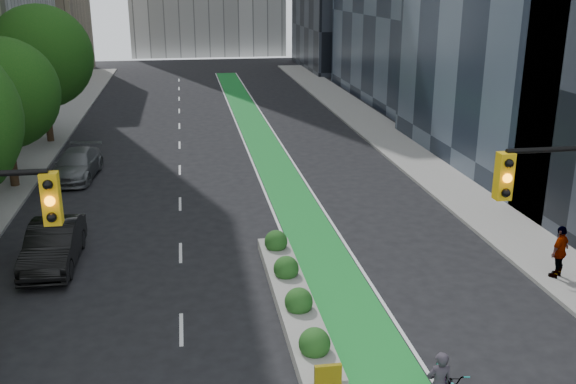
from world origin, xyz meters
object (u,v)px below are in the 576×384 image
object	(u,v)px
parked_car_left_mid	(53,245)
pedestrian_far	(560,252)
bicycle	(447,382)
median_planter	(293,294)
parked_car_left_far	(76,165)

from	to	relation	value
parked_car_left_mid	pedestrian_far	distance (m)	18.61
parked_car_left_mid	bicycle	bearing A→B (deg)	-41.64
median_planter	parked_car_left_mid	distance (m)	9.59
median_planter	bicycle	world-z (taller)	bicycle
bicycle	parked_car_left_far	size ratio (longest dim) A/B	0.41
median_planter	parked_car_left_mid	xyz separation A→B (m)	(-8.40, 4.60, 0.44)
bicycle	parked_car_left_mid	world-z (taller)	parked_car_left_mid
median_planter	parked_car_left_far	bearing A→B (deg)	119.57
parked_car_left_far	pedestrian_far	xyz separation A→B (m)	(18.94, -16.00, 0.36)
bicycle	pedestrian_far	xyz separation A→B (m)	(6.69, 6.04, 0.55)
median_planter	parked_car_left_mid	size ratio (longest dim) A/B	2.07
parked_car_left_far	pedestrian_far	bearing A→B (deg)	-34.77
median_planter	parked_car_left_far	size ratio (longest dim) A/B	1.96
parked_car_left_mid	parked_car_left_far	bearing A→B (deg)	94.69
median_planter	pedestrian_far	xyz separation A→B (m)	(9.69, 0.29, 0.75)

